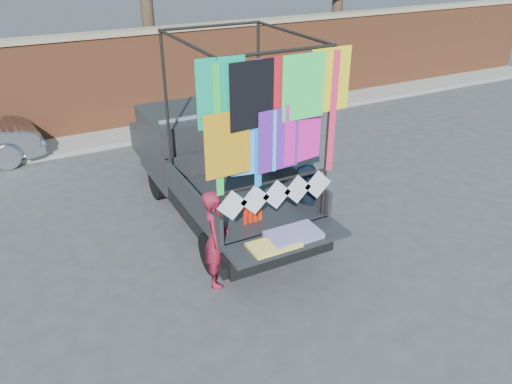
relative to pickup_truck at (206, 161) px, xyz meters
name	(u,v)px	position (x,y,z in m)	size (l,w,h in m)	color
ground	(247,255)	(-0.15, -2.05, -0.89)	(90.00, 90.00, 0.00)	#38383A
brick_wall	(129,80)	(-0.15, 4.95, 0.44)	(30.00, 0.45, 2.61)	brown
curb	(142,133)	(-0.15, 4.25, -0.83)	(30.00, 1.20, 0.12)	gray
pickup_truck	(206,161)	(0.00, 0.00, 0.00)	(2.22, 5.56, 3.50)	black
woman	(216,238)	(-0.86, -2.48, -0.10)	(0.58, 0.38, 1.58)	maroon
man	(306,210)	(0.79, -2.33, -0.12)	(0.75, 0.58, 1.54)	#131D30
streamer_bundle	(257,215)	(-0.15, -2.42, 0.08)	(1.03, 0.12, 0.70)	red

